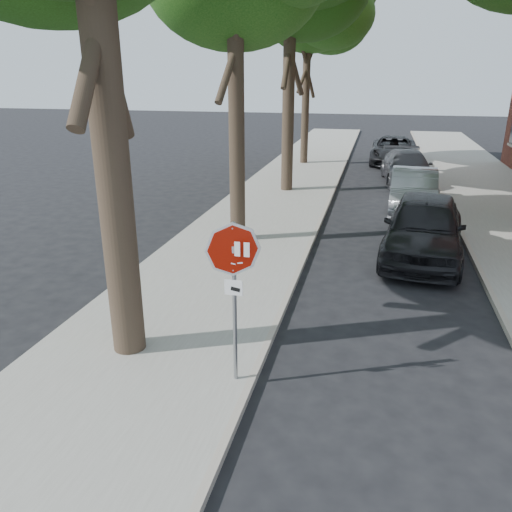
% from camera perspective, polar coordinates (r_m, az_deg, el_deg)
% --- Properties ---
extents(ground, '(120.00, 120.00, 0.00)m').
position_cam_1_polar(ground, '(8.16, 2.60, -15.12)').
color(ground, black).
rests_on(ground, ground).
extents(sidewalk_left, '(4.00, 55.00, 0.12)m').
position_cam_1_polar(sidewalk_left, '(19.49, 2.16, 6.25)').
color(sidewalk_left, gray).
rests_on(sidewalk_left, ground).
extents(sidewalk_right, '(4.00, 55.00, 0.12)m').
position_cam_1_polar(sidewalk_right, '(19.72, 27.21, 4.19)').
color(sidewalk_right, gray).
rests_on(sidewalk_right, ground).
extents(curb_left, '(0.12, 55.00, 0.13)m').
position_cam_1_polar(curb_left, '(19.20, 8.20, 5.87)').
color(curb_left, '#9E9384').
rests_on(curb_left, ground).
extents(curb_right, '(0.12, 55.00, 0.13)m').
position_cam_1_polar(curb_right, '(19.33, 21.32, 4.78)').
color(curb_right, '#9E9384').
rests_on(curb_right, ground).
extents(stop_sign, '(0.76, 0.34, 2.61)m').
position_cam_1_polar(stop_sign, '(7.34, -2.57, -1.95)').
color(stop_sign, gray).
rests_on(stop_sign, sidewalk_left).
extents(tree_far, '(5.29, 4.91, 9.33)m').
position_cam_1_polar(tree_far, '(28.07, 5.97, 25.08)').
color(tree_far, black).
rests_on(tree_far, sidewalk_left).
extents(car_a, '(2.56, 5.19, 1.70)m').
position_cam_1_polar(car_a, '(14.13, 18.65, 3.17)').
color(car_a, black).
rests_on(car_a, ground).
extents(car_b, '(1.78, 4.61, 1.50)m').
position_cam_1_polar(car_b, '(19.06, 17.53, 7.15)').
color(car_b, '#9A9CA2').
rests_on(car_b, ground).
extents(car_c, '(2.50, 5.14, 1.44)m').
position_cam_1_polar(car_c, '(24.02, 16.88, 9.65)').
color(car_c, '#414145').
rests_on(car_c, ground).
extents(car_d, '(2.57, 5.36, 1.47)m').
position_cam_1_polar(car_d, '(29.37, 15.46, 11.58)').
color(car_d, black).
rests_on(car_d, ground).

